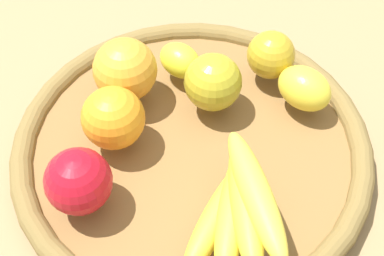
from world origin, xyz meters
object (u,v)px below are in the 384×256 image
orange_1 (125,70)px  banana_bunch (238,205)px  orange_0 (113,118)px  apple_2 (78,181)px  apple_1 (213,82)px  lemon_0 (304,88)px  apple_0 (271,55)px  lemon_1 (178,61)px

orange_1 → banana_bunch: bearing=-63.6°
orange_0 → apple_2: bearing=-116.5°
apple_1 → lemon_0: (0.12, -0.02, -0.01)m
apple_1 → orange_0: orange_0 is taller
orange_1 → apple_0: 0.19m
orange_0 → orange_1: bearing=75.8°
banana_bunch → apple_1: (0.00, 0.18, -0.00)m
orange_0 → lemon_1: bearing=48.4°
banana_bunch → orange_1: orange_1 is taller
banana_bunch → orange_1: bearing=116.4°
apple_1 → orange_1: bearing=163.1°
banana_bunch → orange_0: size_ratio=2.20×
apple_1 → lemon_1: bearing=121.8°
banana_bunch → apple_2: size_ratio=2.25×
apple_0 → orange_0: bearing=-158.0°
banana_bunch → apple_2: 0.18m
orange_1 → orange_0: bearing=-104.2°
lemon_1 → lemon_0: (0.15, -0.08, 0.00)m
lemon_1 → orange_0: bearing=-131.6°
lemon_0 → apple_0: bearing=116.5°
banana_bunch → apple_0: bearing=68.6°
orange_1 → apple_2: bearing=-111.0°
orange_0 → banana_bunch: bearing=-47.8°
apple_1 → orange_0: size_ratio=0.96×
apple_2 → apple_0: (0.25, 0.17, -0.01)m
lemon_1 → apple_1: 0.07m
apple_1 → lemon_0: bearing=-8.5°
orange_0 → lemon_0: bearing=6.0°
apple_0 → lemon_1: bearing=172.5°
orange_1 → apple_1: bearing=-16.9°
lemon_0 → apple_1: bearing=171.5°
apple_0 → apple_2: bearing=-146.2°
banana_bunch → apple_2: (-0.17, 0.05, -0.00)m
apple_1 → orange_0: bearing=-161.4°
lemon_1 → apple_1: size_ratio=0.83×
lemon_0 → apple_0: apple_0 is taller
lemon_1 → apple_0: size_ratio=0.95×
lemon_0 → orange_0: orange_0 is taller
apple_1 → lemon_0: size_ratio=1.01×
banana_bunch → lemon_0: 0.20m
apple_2 → apple_1: bearing=36.9°
lemon_1 → lemon_0: size_ratio=0.84×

